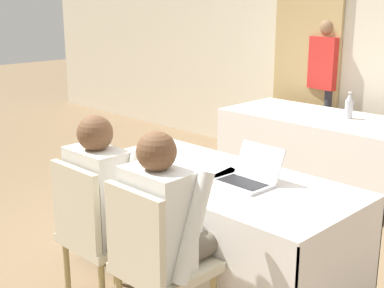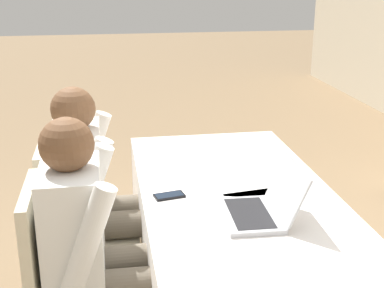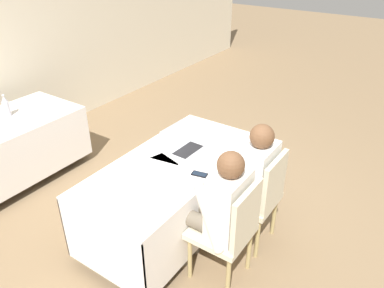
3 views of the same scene
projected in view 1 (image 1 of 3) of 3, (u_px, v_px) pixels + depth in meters
ground_plane at (215, 280)px, 3.52m from camera, size 24.00×24.00×0.00m
curtain_panel at (307, 43)px, 5.77m from camera, size 0.82×0.04×2.65m
conference_table_near at (216, 201)px, 3.37m from camera, size 1.80×0.86×0.72m
conference_table_far at (318, 133)px, 5.07m from camera, size 1.80×0.86×0.72m
laptop at (248, 177)px, 3.18m from camera, size 0.34×0.32×0.22m
cell_phone at (177, 186)px, 3.13m from camera, size 0.09×0.14×0.01m
paper_beside_laptop at (156, 162)px, 3.62m from camera, size 0.29×0.35×0.00m
paper_centre_table at (233, 175)px, 3.34m from camera, size 0.25×0.32×0.00m
paper_left_edge at (214, 172)px, 3.41m from camera, size 0.28×0.34×0.00m
water_bottle at (349, 107)px, 4.88m from camera, size 0.07×0.07×0.25m
chair_near_left at (96, 230)px, 3.05m from camera, size 0.44×0.44×0.92m
chair_near_right at (155, 260)px, 2.70m from camera, size 0.44×0.44×0.92m
person_checkered_shirt at (110, 199)px, 3.08m from camera, size 0.50×0.52×1.18m
person_white_shirt at (169, 225)px, 2.73m from camera, size 0.50×0.52×1.18m
person_red_shirt at (325, 83)px, 5.74m from camera, size 0.37×0.25×1.59m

